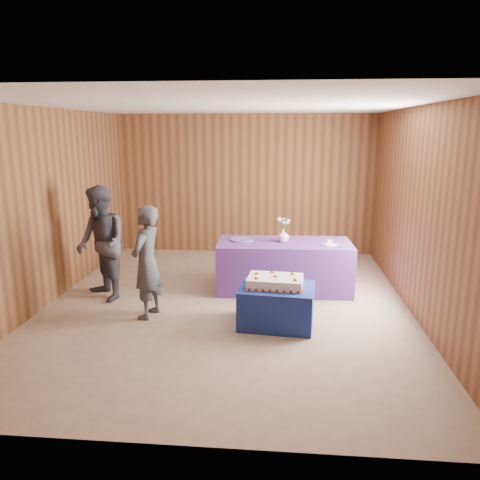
# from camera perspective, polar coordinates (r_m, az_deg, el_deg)

# --- Properties ---
(ground) EXTENTS (6.00, 6.00, 0.00)m
(ground) POSITION_cam_1_polar(r_m,az_deg,el_deg) (6.61, -1.60, -7.96)
(ground) COLOR gray
(ground) RESTS_ON ground
(room_shell) EXTENTS (5.04, 6.04, 2.72)m
(room_shell) POSITION_cam_1_polar(r_m,az_deg,el_deg) (6.19, -1.70, 7.80)
(room_shell) COLOR brown
(room_shell) RESTS_ON ground
(cake_table) EXTENTS (0.97, 0.79, 0.50)m
(cake_table) POSITION_cam_1_polar(r_m,az_deg,el_deg) (5.92, 4.49, -7.99)
(cake_table) COLOR navy
(cake_table) RESTS_ON ground
(serving_table) EXTENTS (2.03, 0.97, 0.75)m
(serving_table) POSITION_cam_1_polar(r_m,az_deg,el_deg) (7.16, 5.39, -3.17)
(serving_table) COLOR #5F3084
(serving_table) RESTS_ON ground
(sheet_cake) EXTENTS (0.74, 0.54, 0.16)m
(sheet_cake) POSITION_cam_1_polar(r_m,az_deg,el_deg) (5.83, 4.33, -5.06)
(sheet_cake) COLOR white
(sheet_cake) RESTS_ON cake_table
(vase) EXTENTS (0.24, 0.24, 0.19)m
(vase) POSITION_cam_1_polar(r_m,az_deg,el_deg) (7.07, 5.26, 0.55)
(vase) COLOR silver
(vase) RESTS_ON serving_table
(flower_spray) EXTENTS (0.20, 0.20, 0.15)m
(flower_spray) POSITION_cam_1_polar(r_m,az_deg,el_deg) (7.02, 5.30, 2.33)
(flower_spray) COLOR #27612B
(flower_spray) RESTS_ON vase
(platter) EXTENTS (0.42, 0.42, 0.02)m
(platter) POSITION_cam_1_polar(r_m,az_deg,el_deg) (7.14, 0.22, 0.04)
(platter) COLOR #6C53A6
(platter) RESTS_ON serving_table
(plate) EXTENTS (0.25, 0.25, 0.01)m
(plate) POSITION_cam_1_polar(r_m,az_deg,el_deg) (6.97, 10.83, -0.55)
(plate) COLOR silver
(plate) RESTS_ON serving_table
(cake_slice) EXTENTS (0.08, 0.07, 0.09)m
(cake_slice) POSITION_cam_1_polar(r_m,az_deg,el_deg) (6.96, 10.84, -0.22)
(cake_slice) COLOR white
(cake_slice) RESTS_ON plate
(knife) EXTENTS (0.26, 0.08, 0.00)m
(knife) POSITION_cam_1_polar(r_m,az_deg,el_deg) (6.81, 11.74, -0.95)
(knife) COLOR silver
(knife) RESTS_ON serving_table
(guest_left) EXTENTS (0.46, 0.60, 1.47)m
(guest_left) POSITION_cam_1_polar(r_m,az_deg,el_deg) (6.12, -11.31, -2.68)
(guest_left) COLOR #3A3B45
(guest_left) RESTS_ON ground
(guest_right) EXTENTS (1.00, 1.01, 1.65)m
(guest_right) POSITION_cam_1_polar(r_m,az_deg,el_deg) (6.91, -16.56, -0.43)
(guest_right) COLOR #373742
(guest_right) RESTS_ON ground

